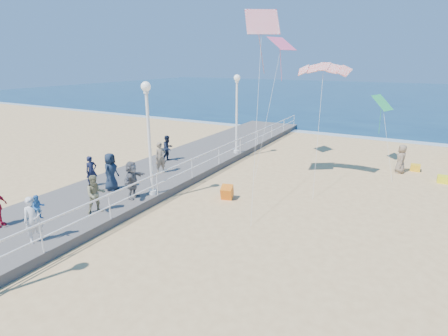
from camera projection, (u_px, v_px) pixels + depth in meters
The scene contains 23 objects.
ground at pixel (253, 225), 14.59m from camera, with size 160.00×160.00×0.00m, color #E7BC79.
ocean at pixel (388, 95), 69.07m from camera, with size 160.00×90.00×0.05m, color #0C2D4C.
surf_line at pixel (345, 136), 31.77m from camera, with size 160.00×1.20×0.04m, color silver.
boardwalk at pixel (120, 190), 17.97m from camera, with size 5.00×44.00×0.40m, color #64605A.
railing at pixel (157, 178), 16.54m from camera, with size 0.05×42.00×0.55m.
lamp_post_mid at pixel (148, 128), 15.97m from camera, with size 0.44×0.44×5.32m.
lamp_post_far at pixel (237, 106), 23.51m from camera, with size 0.44×0.44×5.32m.
woman_holding_toddler at pixel (34, 220), 12.24m from camera, with size 0.62×0.41×1.70m, color silver.
toddler_held at pixel (38, 207), 12.16m from camera, with size 0.44×0.34×0.90m, color #2F6CB3.
spectator_0 at pixel (91, 171), 17.77m from camera, with size 0.58×0.38×1.59m, color #191E37.
spectator_1 at pixel (96, 194), 14.66m from camera, with size 0.81×0.63×1.66m, color gray.
spectator_4 at pixel (111, 172), 17.22m from camera, with size 0.92×0.60×1.89m, color #1A273A.
spectator_5 at pixel (132, 180), 16.22m from camera, with size 1.65×0.53×1.78m, color slate.
spectator_6 at pixel (161, 158), 19.86m from camera, with size 0.66×0.43×1.80m, color gray.
spectator_7 at pixel (168, 148), 22.32m from camera, with size 0.81×0.63×1.66m, color #161E32.
beach_walker_c at pixel (401, 159), 21.18m from camera, with size 0.86×0.56×1.76m, color #83705A.
box_kite at pixel (227, 193), 17.28m from camera, with size 0.55×0.55×0.60m, color #EA3A0D.
beach_chair_left at pixel (415, 168), 21.76m from camera, with size 0.55×0.55×0.40m, color yellow.
beach_chair_right at pixel (443, 179), 19.64m from camera, with size 0.55×0.55×0.40m, color yellow.
kite_parafoil at pixel (324, 67), 18.14m from camera, with size 2.75×0.90×0.30m, color red, non-canonical shape.
kite_diamond_pink at pixel (282, 43), 21.92m from camera, with size 1.48×1.48×0.02m, color #ED5787.
kite_diamond_green at pixel (382, 103), 22.36m from camera, with size 1.33×1.33×0.02m, color #29C160.
kite_diamond_redwhite at pixel (262, 22), 16.94m from camera, with size 1.61×1.61×0.02m, color red.
Camera 1 is at (5.27, -12.20, 6.60)m, focal length 28.00 mm.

